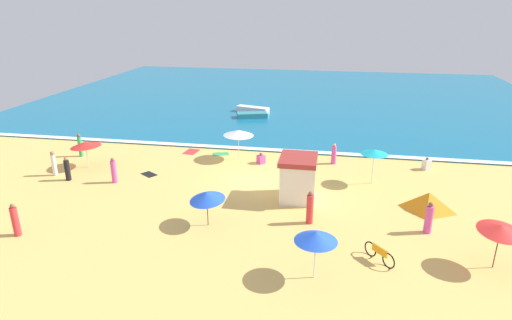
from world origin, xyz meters
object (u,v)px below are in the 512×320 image
parked_bicycle (379,254)px  small_boat_0 (253,110)px  beach_umbrella_4 (85,144)px  beach_tent (428,201)px  beach_umbrella_0 (501,229)px  beachgoer_4 (80,145)px  beachgoer_1 (54,163)px  beachgoer_8 (67,170)px  beach_umbrella_1 (316,236)px  beachgoer_3 (261,159)px  beach_umbrella_5 (238,133)px  lifeguard_cabana (298,178)px  small_boat_1 (252,115)px  beachgoer_5 (15,221)px  beachgoer_2 (114,171)px  beachgoer_7 (427,164)px  beachgoer_0 (429,219)px  beachgoer_6 (310,208)px  beachgoer_9 (334,154)px  beach_umbrella_3 (207,196)px  beach_umbrella_2 (374,152)px

parked_bicycle → small_boat_0: parked_bicycle is taller
beach_umbrella_4 → parked_bicycle: 21.00m
beach_tent → beach_umbrella_4: bearing=172.9°
beach_umbrella_0 → beachgoer_4: size_ratio=1.41×
beachgoer_1 → beachgoer_8: size_ratio=1.07×
beach_umbrella_1 → beachgoer_3: 14.06m
beachgoer_8 → beach_umbrella_5: bearing=30.7°
lifeguard_cabana → small_boat_1: 19.23m
beach_umbrella_0 → beachgoer_5: beach_umbrella_0 is taller
beachgoer_2 → lifeguard_cabana: bearing=-1.5°
beachgoer_7 → small_boat_0: 20.45m
beachgoer_0 → beach_umbrella_5: bearing=142.4°
beachgoer_6 → lifeguard_cabana: bearing=107.1°
beachgoer_3 → beachgoer_5: beachgoer_5 is taller
beachgoer_6 → beachgoer_9: bearing=82.9°
beach_umbrella_4 → beachgoer_8: beach_umbrella_4 is taller
beach_umbrella_5 → beachgoer_9: beach_umbrella_5 is taller
beach_umbrella_1 → beachgoer_1: (-17.74, 8.46, -1.12)m
beach_umbrella_3 → beach_umbrella_5: beach_umbrella_5 is taller
beachgoer_0 → beachgoer_3: beachgoer_0 is taller
beachgoer_3 → beachgoer_8: (-11.87, -5.37, 0.41)m
beachgoer_3 → beachgoer_6: size_ratio=0.44×
beachgoer_4 → beachgoer_8: beachgoer_4 is taller
beach_umbrella_2 → beachgoer_0: size_ratio=1.43×
beach_umbrella_0 → beachgoer_2: (-20.87, 5.90, -1.13)m
beachgoer_9 → beach_umbrella_5: bearing=-178.1°
parked_bicycle → beach_umbrella_2: bearing=88.0°
beachgoer_5 → beachgoer_0: bearing=11.0°
beach_umbrella_1 → parked_bicycle: 3.66m
beach_tent → beach_umbrella_3: bearing=-161.6°
beach_umbrella_3 → beachgoer_3: 9.78m
beach_umbrella_3 → beachgoer_8: 11.55m
beach_umbrella_2 → beachgoer_0: bearing=-68.9°
lifeguard_cabana → beachgoer_9: (2.06, 6.36, -0.62)m
beach_umbrella_5 → beachgoer_8: beach_umbrella_5 is taller
beach_umbrella_4 → beachgoer_8: (-0.01, -2.38, -0.98)m
small_boat_0 → beachgoer_2: bearing=-104.9°
beach_tent → beach_umbrella_0: bearing=-71.8°
beach_umbrella_0 → beach_umbrella_3: bearing=173.7°
beach_umbrella_1 → beach_umbrella_3: (-5.67, 3.61, -0.30)m
parked_bicycle → beachgoer_3: (-7.30, 11.48, -0.05)m
beachgoer_6 → beachgoer_9: beachgoer_6 is taller
beach_umbrella_5 → small_boat_1: size_ratio=0.81×
beachgoer_4 → beachgoer_2: bearing=-40.8°
beachgoer_6 → beachgoer_7: (7.53, 9.26, -0.47)m
beach_umbrella_1 → beach_tent: (5.91, 7.46, -1.43)m
beach_umbrella_2 → beachgoer_6: beach_umbrella_2 is taller
beach_umbrella_1 → beach_umbrella_2: (3.11, 10.80, 0.18)m
parked_bicycle → beachgoer_3: 13.61m
beachgoer_3 → beachgoer_5: size_ratio=0.46×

